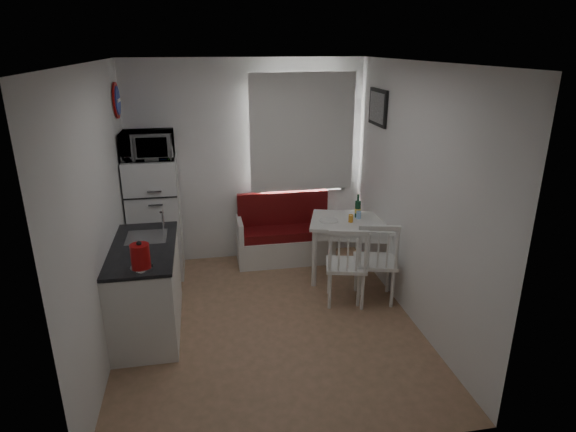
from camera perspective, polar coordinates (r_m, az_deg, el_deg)
The scene contains 22 objects.
floor at distance 5.15m, azimuth -2.35°, elevation -12.56°, with size 3.00×3.50×0.02m, color #8D6D4B.
ceiling at distance 4.35m, azimuth -2.85°, elevation 17.76°, with size 3.00×3.50×0.02m, color white.
wall_back at distance 6.26m, azimuth -4.82°, elevation 6.30°, with size 3.00×0.02×2.60m, color white.
wall_front at distance 3.00m, azimuth 2.14°, elevation -9.17°, with size 3.00×0.02×2.60m, color white.
wall_left at distance 4.64m, azimuth -21.24°, elevation 0.15°, with size 0.02×3.50×2.60m, color white.
wall_right at distance 5.00m, azimuth 14.71°, elevation 2.24°, with size 0.02×3.50×2.60m, color white.
window at distance 6.27m, azimuth 1.59°, elevation 9.41°, with size 1.22×0.06×1.47m, color white.
curtain at distance 6.19m, azimuth 1.73°, elevation 9.75°, with size 1.35×0.02×1.50m, color white.
kitchen_counter at distance 5.06m, azimuth -16.39°, elevation -8.09°, with size 0.62×1.32×1.16m.
wall_sign at distance 5.86m, azimuth -19.57°, elevation 12.78°, with size 0.40×0.40×0.03m, color #1A339D.
picture_frame at distance 5.83m, azimuth 10.59°, elevation 12.54°, with size 0.04×0.52×0.42m, color black.
bench at distance 6.40m, azimuth -0.38°, elevation -2.75°, with size 1.26×0.49×0.90m.
dining_table at distance 5.85m, azimuth 7.71°, elevation -1.29°, with size 1.17×0.97×0.75m.
chair_left at distance 5.23m, azimuth 7.27°, elevation -4.99°, with size 0.53×0.51×0.50m.
chair_right at distance 5.32m, azimuth 10.73°, elevation -4.49°, with size 0.54×0.53×0.52m.
fridge at distance 6.08m, azimuth -15.45°, elevation -0.22°, with size 0.60×0.60×1.49m, color white.
microwave at distance 5.80m, azimuth -16.30°, elevation 8.06°, with size 0.58×0.39×0.32m, color white.
kettle at distance 4.33m, azimuth -17.10°, elevation -4.58°, with size 0.20×0.20×0.26m, color #A70D0E.
wine_bottle at distance 5.89m, azimuth 8.29°, elevation 1.19°, with size 0.07×0.07×0.29m, color #133D24, non-canonical shape.
drinking_glass_orange at distance 5.74m, azimuth 7.45°, elevation -0.28°, with size 0.06×0.06×0.09m, color orange.
drinking_glass_blue at distance 5.87m, azimuth 8.37°, elevation 0.14°, with size 0.06×0.06×0.10m, color #8BB9EC.
plate at distance 5.75m, azimuth 4.85°, elevation -0.56°, with size 0.22×0.22×0.02m, color white.
Camera 1 is at (-0.58, -4.31, 2.75)m, focal length 30.00 mm.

